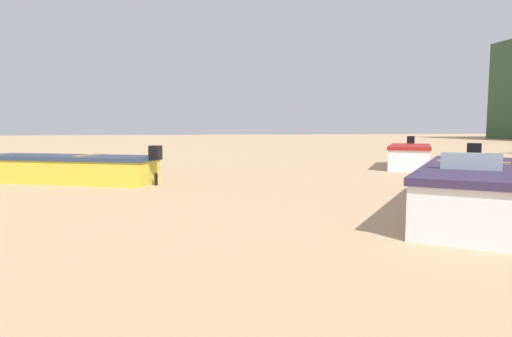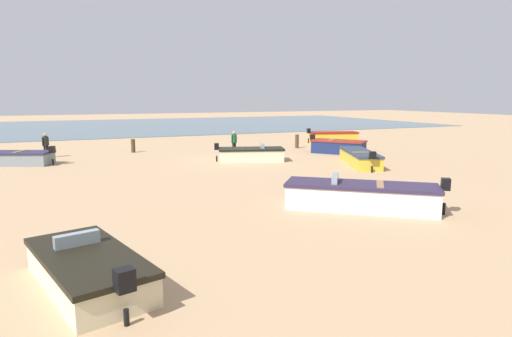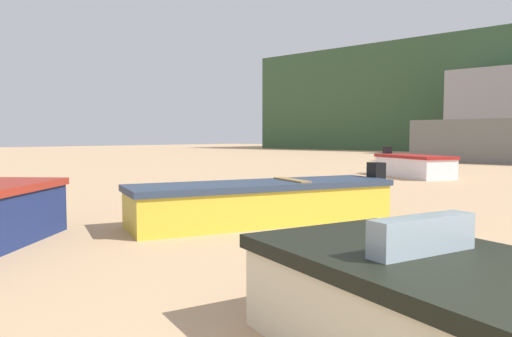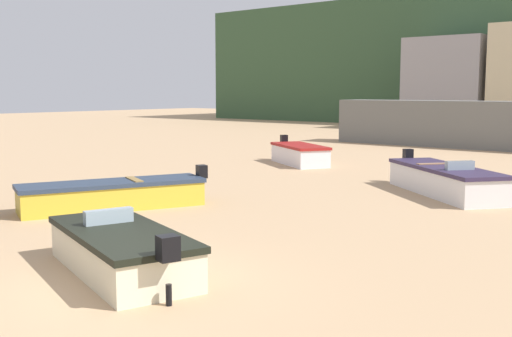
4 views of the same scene
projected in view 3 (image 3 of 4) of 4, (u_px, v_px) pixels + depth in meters
townhouse_far_left at (493, 113)px, 46.40m from camera, size 6.95×6.74×7.98m
boat_white_0 at (413, 166)px, 20.13m from camera, size 3.99×3.25×1.23m
boat_yellow_2 at (264, 202)px, 9.42m from camera, size 3.40×5.43×1.12m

